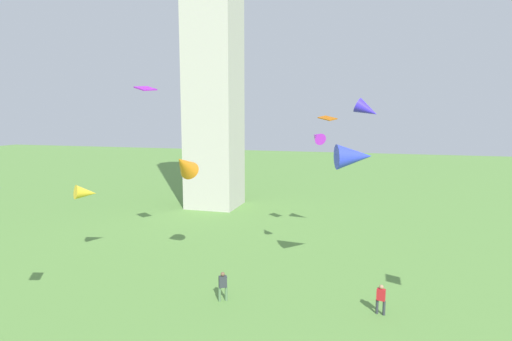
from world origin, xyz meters
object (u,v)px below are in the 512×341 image
Objects in this scene: monument_obelisk at (213,13)px; kite_flying_0 at (317,137)px; kite_flying_4 at (86,193)px; kite_flying_2 at (367,110)px; kite_flying_3 at (184,165)px; kite_flying_7 at (145,88)px; person_2 at (381,298)px; kite_flying_8 at (354,157)px; kite_flying_1 at (328,118)px; person_3 at (223,285)px.

kite_flying_0 is at bearing -50.74° from monument_obelisk.
kite_flying_2 is at bearing -122.44° from kite_flying_4.
kite_flying_3 is 6.70m from kite_flying_7.
monument_obelisk is 30.17× the size of kite_flying_0.
kite_flying_4 is 1.03× the size of kite_flying_7.
kite_flying_3 is (-12.68, 2.62, 6.46)m from person_2.
kite_flying_8 is (-1.77, 3.09, 7.27)m from person_2.
kite_flying_2 is at bearing 33.63° from kite_flying_3.
kite_flying_0 is 0.76× the size of kite_flying_4.
kite_flying_1 is at bearing -122.99° from kite_flying_0.
kite_flying_1 reaches higher than person_2.
kite_flying_4 is at bearing -24.06° from kite_flying_0.
kite_flying_0 is (14.28, -17.46, -12.76)m from monument_obelisk.
kite_flying_2 is 1.14× the size of kite_flying_7.
kite_flying_3 is (-8.47, -7.77, -3.03)m from kite_flying_1.
person_3 is 8.29m from kite_flying_3.
person_2 is 0.73× the size of kite_flying_3.
kite_flying_8 is at bearing -35.28° from kite_flying_1.
person_2 is 0.96× the size of person_3.
kite_flying_8 is at bearing -154.29° from kite_flying_7.
kite_flying_7 is (-12.24, -0.61, 3.32)m from kite_flying_0.
kite_flying_4 is 19.12m from kite_flying_8.
kite_flying_1 is at bearing -40.34° from monument_obelisk.
kite_flying_8 is at bearing 108.84° from kite_flying_0.
monument_obelisk reaches higher than person_3.
kite_flying_0 is (4.46, 5.95, 8.26)m from person_3.
kite_flying_2 is (-1.27, 9.97, 10.13)m from person_2.
kite_flying_7 is at bearing -83.59° from monument_obelisk.
person_2 is 8.77m from person_3.
person_3 is 10.78m from kite_flying_8.
kite_flying_7 is (4.11, 1.75, 7.48)m from kite_flying_4.
kite_flying_2 is 7.47m from kite_flying_8.
kite_flying_2 is at bearing -69.96° from person_2.
kite_flying_7 is 15.44m from kite_flying_8.
kite_flying_4 is (-7.95, 0.13, -2.32)m from kite_flying_3.
person_3 is 13.09m from kite_flying_4.
kite_flying_0 is 3.38m from kite_flying_8.
kite_flying_3 is 0.90× the size of kite_flying_8.
kite_flying_2 reaches higher than kite_flying_8.
monument_obelisk reaches higher than kite_flying_7.
kite_flying_2 is (2.94, -0.41, 0.64)m from kite_flying_1.
kite_flying_1 is 18.89m from kite_flying_4.
kite_flying_0 reaches higher than person_2.
kite_flying_0 is 0.64× the size of kite_flying_3.
kite_flying_4 is at bearing 72.57° from kite_flying_8.
kite_flying_1 is 0.69× the size of kite_flying_3.
person_2 is 20.69m from kite_flying_7.
kite_flying_3 is (-11.42, -7.36, -3.67)m from kite_flying_2.
kite_flying_2 reaches higher than person_3.
person_3 is 0.94× the size of kite_flying_7.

